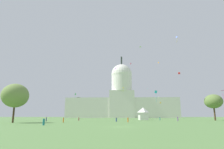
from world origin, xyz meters
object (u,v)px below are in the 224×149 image
at_px(kite_blue_high, 177,38).
at_px(kite_white_low, 159,98).
at_px(kite_yellow_mid, 123,88).
at_px(tree_east_mid, 213,101).
at_px(kite_orange_high, 158,63).
at_px(event_tent, 143,113).
at_px(person_teal_back_center, 44,122).
at_px(person_orange_near_tent, 128,120).
at_px(person_navy_aisle_center, 46,119).
at_px(person_teal_lawn_far_right, 160,119).
at_px(kite_lime_high, 140,47).
at_px(kite_red_mid, 179,73).
at_px(tree_west_far, 15,96).
at_px(kite_magenta_low, 222,92).
at_px(person_denim_lawn_far_left, 116,120).
at_px(capitol_building, 122,99).
at_px(kite_cyan_low, 156,93).
at_px(kite_turquoise_mid, 147,89).
at_px(kite_pink_high, 131,64).
at_px(kite_black_low, 77,98).
at_px(person_orange_back_right, 63,120).
at_px(person_purple_front_center, 178,119).
at_px(kite_violet_high, 116,68).
at_px(kite_green_low, 75,95).
at_px(person_maroon_near_tree_east, 79,119).

xyz_separation_m(kite_blue_high, kite_white_low, (-11.46, 6.38, -36.29)).
relative_size(kite_yellow_mid, kite_white_low, 1.25).
relative_size(tree_east_mid, kite_orange_high, 15.11).
bearing_deg(event_tent, person_teal_back_center, -120.24).
bearing_deg(person_orange_near_tent, person_navy_aisle_center, 148.40).
distance_m(person_teal_lawn_far_right, kite_white_low, 28.41).
bearing_deg(kite_white_low, person_teal_back_center, 55.72).
height_order(kite_lime_high, kite_red_mid, kite_lime_high).
bearing_deg(tree_west_far, tree_east_mid, 25.19).
bearing_deg(event_tent, kite_magenta_low, -56.91).
distance_m(person_denim_lawn_far_left, kite_orange_high, 74.93).
bearing_deg(capitol_building, kite_orange_high, -74.54).
distance_m(tree_east_mid, tree_west_far, 83.07).
xyz_separation_m(kite_white_low, kite_cyan_low, (-9.28, -44.40, -2.04)).
relative_size(kite_red_mid, kite_turquoise_mid, 0.61).
distance_m(kite_pink_high, kite_orange_high, 57.02).
height_order(tree_east_mid, kite_black_low, tree_east_mid).
height_order(person_navy_aisle_center, person_orange_back_right, person_navy_aisle_center).
bearing_deg(person_orange_near_tent, kite_yellow_mid, 78.42).
bearing_deg(tree_east_mid, person_purple_front_center, -150.39).
bearing_deg(kite_cyan_low, kite_orange_high, -70.74).
xyz_separation_m(person_teal_back_center, kite_cyan_low, (30.69, 34.07, 10.09)).
bearing_deg(kite_blue_high, person_orange_back_right, 140.00).
bearing_deg(person_teal_back_center, person_orange_near_tent, -70.89).
xyz_separation_m(person_orange_back_right, kite_orange_high, (44.01, 69.53, 37.10)).
relative_size(event_tent, person_teal_back_center, 3.93).
height_order(tree_east_mid, kite_magenta_low, tree_east_mid).
relative_size(tree_west_far, kite_blue_high, 2.70).
bearing_deg(kite_black_low, person_orange_near_tent, 16.63).
xyz_separation_m(capitol_building, person_teal_back_center, (-17.74, -179.47, -19.42)).
bearing_deg(kite_black_low, tree_west_far, -122.99).
bearing_deg(person_purple_front_center, person_navy_aisle_center, -130.97).
bearing_deg(capitol_building, kite_lime_high, -84.44).
height_order(person_orange_near_tent, kite_cyan_low, kite_cyan_low).
bearing_deg(kite_blue_high, person_teal_lawn_far_right, 144.50).
relative_size(event_tent, kite_cyan_low, 1.42).
height_order(person_teal_back_center, kite_violet_high, kite_violet_high).
relative_size(tree_west_far, kite_turquoise_mid, 6.36).
distance_m(kite_green_low, kite_red_mid, 81.06).
relative_size(kite_violet_high, kite_yellow_mid, 0.55).
xyz_separation_m(person_navy_aisle_center, person_purple_front_center, (52.17, 5.33, 0.05)).
bearing_deg(kite_white_low, person_orange_near_tent, 62.33).
bearing_deg(kite_magenta_low, kite_lime_high, 159.61).
height_order(person_navy_aisle_center, kite_white_low, kite_white_low).
bearing_deg(tree_east_mid, kite_white_low, 125.49).
height_order(person_purple_front_center, kite_orange_high, kite_orange_high).
height_order(person_orange_back_right, kite_magenta_low, kite_magenta_low).
bearing_deg(kite_blue_high, kite_red_mid, 168.35).
bearing_deg(person_maroon_near_tree_east, tree_west_far, -42.68).
xyz_separation_m(person_teal_back_center, kite_lime_high, (28.60, 67.81, 41.27)).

